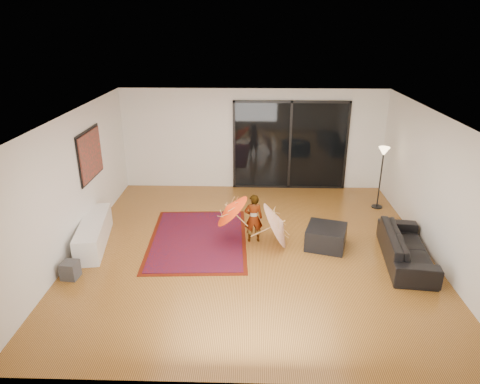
{
  "coord_description": "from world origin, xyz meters",
  "views": [
    {
      "loc": [
        -0.02,
        -7.66,
        4.29
      ],
      "look_at": [
        -0.25,
        0.33,
        1.1
      ],
      "focal_mm": 32.0,
      "sensor_mm": 36.0,
      "label": 1
    }
  ],
  "objects_px": {
    "sofa": "(407,247)",
    "child": "(254,218)",
    "ottoman": "(326,237)",
    "media_console": "(94,233)"
  },
  "relations": [
    {
      "from": "ottoman",
      "to": "child",
      "type": "relative_size",
      "value": 0.73
    },
    {
      "from": "ottoman",
      "to": "child",
      "type": "bearing_deg",
      "value": 172.53
    },
    {
      "from": "ottoman",
      "to": "sofa",
      "type": "bearing_deg",
      "value": -20.27
    },
    {
      "from": "media_console",
      "to": "ottoman",
      "type": "height_order",
      "value": "media_console"
    },
    {
      "from": "media_console",
      "to": "sofa",
      "type": "height_order",
      "value": "sofa"
    },
    {
      "from": "sofa",
      "to": "child",
      "type": "xyz_separation_m",
      "value": [
        -2.92,
        0.73,
        0.23
      ]
    },
    {
      "from": "media_console",
      "to": "ottoman",
      "type": "xyz_separation_m",
      "value": [
        4.76,
        0.05,
        -0.04
      ]
    },
    {
      "from": "media_console",
      "to": "sofa",
      "type": "relative_size",
      "value": 0.93
    },
    {
      "from": "media_console",
      "to": "sofa",
      "type": "bearing_deg",
      "value": -14.15
    },
    {
      "from": "media_console",
      "to": "child",
      "type": "bearing_deg",
      "value": -5.47
    }
  ]
}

